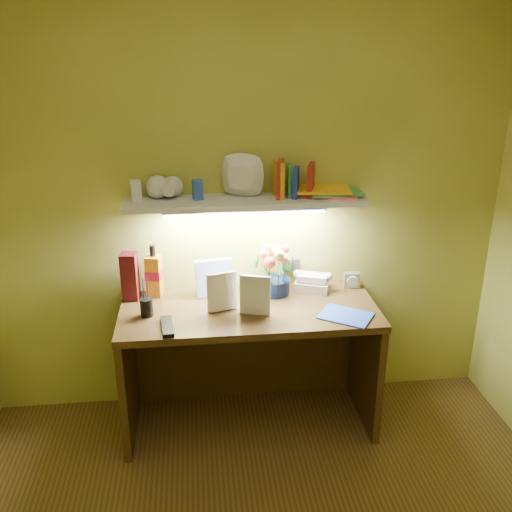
{
  "coord_description": "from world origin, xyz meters",
  "views": [
    {
      "loc": [
        -0.27,
        -1.58,
        2.14
      ],
      "look_at": [
        0.05,
        1.35,
        0.99
      ],
      "focal_mm": 40.0,
      "sensor_mm": 36.0,
      "label": 1
    }
  ],
  "objects_px": {
    "flower_bouquet": "(275,268)",
    "telephone": "(312,281)",
    "desk": "(249,367)",
    "whisky_bottle": "(154,270)",
    "desk_clock": "(352,280)"
  },
  "relations": [
    {
      "from": "flower_bouquet",
      "to": "desk",
      "type": "bearing_deg",
      "value": -133.06
    },
    {
      "from": "whisky_bottle",
      "to": "desk_clock",
      "type": "bearing_deg",
      "value": -0.87
    },
    {
      "from": "flower_bouquet",
      "to": "telephone",
      "type": "distance_m",
      "value": 0.25
    },
    {
      "from": "desk",
      "to": "desk_clock",
      "type": "height_order",
      "value": "desk_clock"
    },
    {
      "from": "flower_bouquet",
      "to": "desk_clock",
      "type": "distance_m",
      "value": 0.48
    },
    {
      "from": "desk_clock",
      "to": "flower_bouquet",
      "type": "bearing_deg",
      "value": -171.21
    },
    {
      "from": "desk",
      "to": "flower_bouquet",
      "type": "xyz_separation_m",
      "value": [
        0.16,
        0.17,
        0.53
      ]
    },
    {
      "from": "telephone",
      "to": "flower_bouquet",
      "type": "bearing_deg",
      "value": -154.96
    },
    {
      "from": "flower_bouquet",
      "to": "whisky_bottle",
      "type": "relative_size",
      "value": 1.04
    },
    {
      "from": "desk",
      "to": "flower_bouquet",
      "type": "height_order",
      "value": "flower_bouquet"
    },
    {
      "from": "flower_bouquet",
      "to": "telephone",
      "type": "bearing_deg",
      "value": 5.32
    },
    {
      "from": "flower_bouquet",
      "to": "telephone",
      "type": "xyz_separation_m",
      "value": [
        0.23,
        0.02,
        -0.1
      ]
    },
    {
      "from": "desk",
      "to": "whisky_bottle",
      "type": "height_order",
      "value": "whisky_bottle"
    },
    {
      "from": "whisky_bottle",
      "to": "flower_bouquet",
      "type": "bearing_deg",
      "value": -3.95
    },
    {
      "from": "telephone",
      "to": "whisky_bottle",
      "type": "distance_m",
      "value": 0.91
    }
  ]
}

